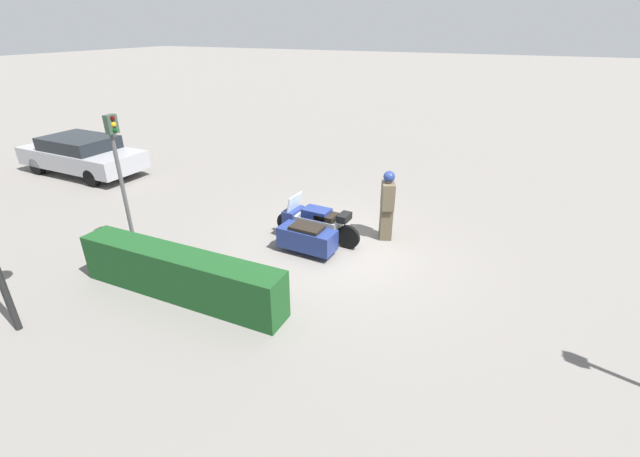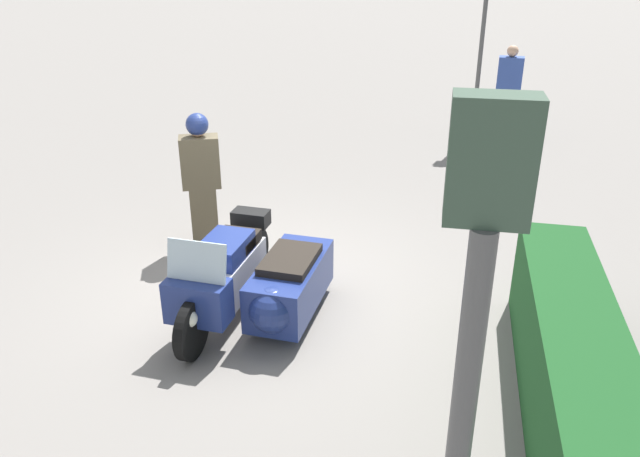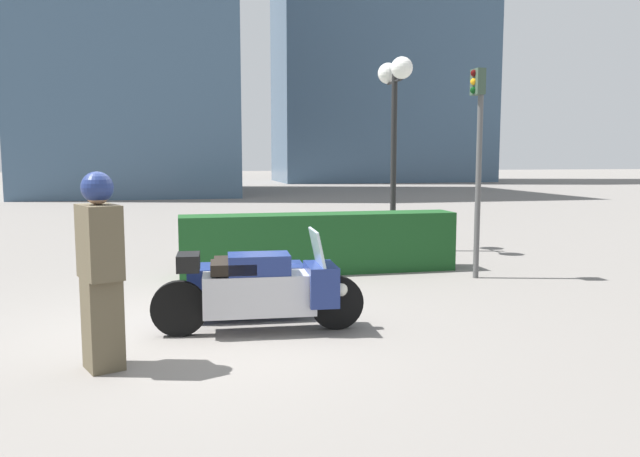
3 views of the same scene
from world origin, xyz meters
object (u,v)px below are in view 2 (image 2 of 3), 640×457
object	(u,v)px
police_motorcycle	(256,281)
traffic_light_far	(485,16)
hedge_bush_curbside	(579,402)
traffic_light_near	(462,411)
officer_rider	(202,178)
pedestrian_bystander	(508,89)

from	to	relation	value
police_motorcycle	traffic_light_far	size ratio (longest dim) A/B	0.62
hedge_bush_curbside	traffic_light_near	world-z (taller)	traffic_light_near
police_motorcycle	hedge_bush_curbside	xyz separation A→B (m)	(1.38, 3.04, 0.04)
traffic_light_near	officer_rider	bearing A→B (deg)	30.22
police_motorcycle	officer_rider	world-z (taller)	officer_rider
traffic_light_near	traffic_light_far	distance (m)	11.68
traffic_light_far	pedestrian_bystander	size ratio (longest dim) A/B	2.07
pedestrian_bystander	traffic_light_far	bearing A→B (deg)	134.32
police_motorcycle	officer_rider	xyz separation A→B (m)	(-1.61, -1.23, 0.50)
pedestrian_bystander	officer_rider	bearing A→B (deg)	152.20
police_motorcycle	hedge_bush_curbside	distance (m)	3.34
police_motorcycle	pedestrian_bystander	xyz separation A→B (m)	(-8.55, 3.00, 0.46)
hedge_bush_curbside	traffic_light_far	world-z (taller)	traffic_light_far
officer_rider	traffic_light_far	bearing A→B (deg)	-51.97
hedge_bush_curbside	pedestrian_bystander	size ratio (longest dim) A/B	2.54
traffic_light_near	pedestrian_bystander	distance (m)	12.36
officer_rider	hedge_bush_curbside	world-z (taller)	officer_rider
hedge_bush_curbside	pedestrian_bystander	xyz separation A→B (m)	(-9.93, -0.04, 0.42)
traffic_light_far	hedge_bush_curbside	bearing A→B (deg)	-1.80
officer_rider	hedge_bush_curbside	xyz separation A→B (m)	(2.99, 4.27, -0.46)
traffic_light_near	traffic_light_far	xyz separation A→B (m)	(-11.68, 0.30, 0.28)
officer_rider	traffic_light_near	distance (m)	6.35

